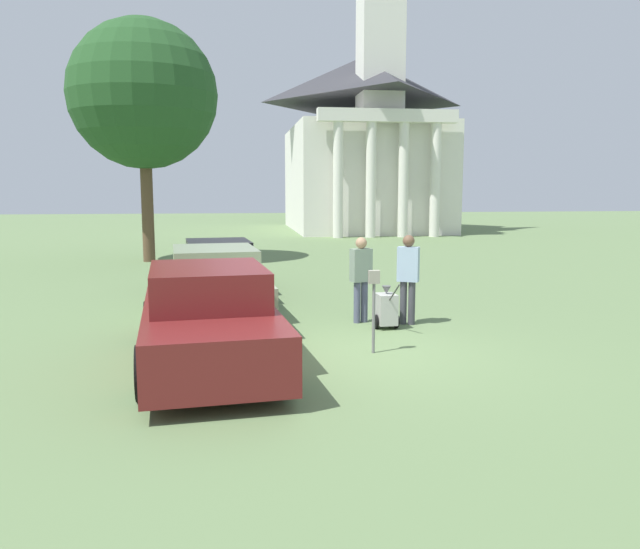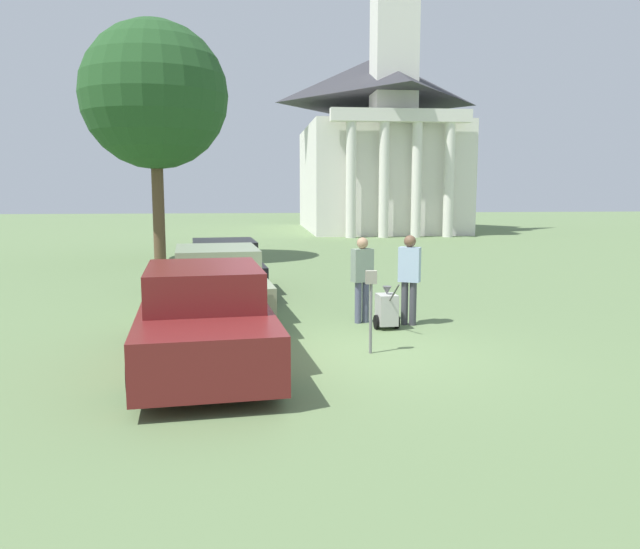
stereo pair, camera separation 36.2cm
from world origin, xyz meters
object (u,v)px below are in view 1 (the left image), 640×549
person_supervisor (408,273)px  parked_car_maroon (208,318)px  parking_meter (374,296)px  church (364,133)px  parked_car_sage (215,285)px  person_worker (361,274)px  equipment_cart (386,309)px  parked_car_black (218,268)px

person_supervisor → parked_car_maroon: bearing=57.5°
parking_meter → church: bearing=78.5°
parked_car_sage → church: size_ratio=0.21×
person_worker → parked_car_sage: bearing=-35.3°
equipment_cart → parked_car_black: bearing=120.6°
parked_car_maroon → person_supervisor: person_supervisor is taller
equipment_cart → church: (5.59, 28.82, 5.91)m
parking_meter → person_worker: size_ratio=0.80×
parked_car_maroon → equipment_cart: 3.93m
parked_car_maroon → equipment_cart: bearing=25.2°
parked_car_sage → equipment_cart: size_ratio=5.18×
parking_meter → person_supervisor: bearing=60.6°
parking_meter → equipment_cart: (0.66, 1.77, -0.58)m
parked_car_maroon → equipment_cart: size_ratio=5.38×
church → equipment_cart: bearing=-101.0°
parked_car_maroon → parked_car_sage: bearing=84.2°
person_worker → equipment_cart: bearing=104.0°
parked_car_maroon → parked_car_sage: parked_car_maroon is taller
parking_meter → church: (6.25, 30.59, 5.33)m
parked_car_sage → parked_car_maroon: bearing=-95.8°
parking_meter → parked_car_sage: bearing=129.5°
church → parked_car_maroon: bearing=-106.2°
parked_car_black → parking_meter: 7.14m
parked_car_maroon → parked_car_sage: (-0.00, 3.52, -0.01)m
parked_car_black → person_supervisor: bearing=-55.2°
parked_car_black → person_worker: 5.17m
parked_car_maroon → parked_car_sage: size_ratio=1.04×
person_worker → church: bearing=-120.4°
parking_meter → person_worker: bearing=83.5°
parking_meter → church: size_ratio=0.06×
parked_car_maroon → parked_car_black: size_ratio=1.13×
parked_car_sage → person_supervisor: person_supervisor is taller
person_worker → church: 29.33m
parking_meter → person_supervisor: size_ratio=0.77×
parked_car_maroon → parking_meter: size_ratio=3.86×
parked_car_black → parked_car_sage: bearing=-95.8°
parked_car_sage → person_supervisor: size_ratio=2.85×
parked_car_maroon → parking_meter: (2.70, 0.25, 0.25)m
parked_car_maroon → church: church is taller
person_worker → church: church is taller
person_worker → equipment_cart: (0.38, -0.61, -0.61)m
parked_car_black → equipment_cart: size_ratio=4.78×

